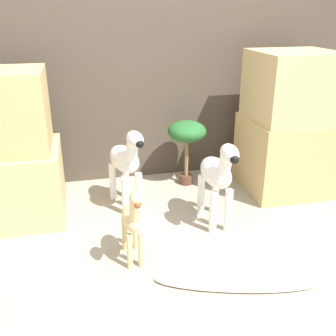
{
  "coord_description": "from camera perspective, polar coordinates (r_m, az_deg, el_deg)",
  "views": [
    {
      "loc": [
        -0.59,
        -1.96,
        1.48
      ],
      "look_at": [
        0.02,
        0.67,
        0.37
      ],
      "focal_mm": 42.0,
      "sensor_mm": 36.0,
      "label": 1
    }
  ],
  "objects": [
    {
      "name": "surfboard",
      "position": [
        2.39,
        9.51,
        -15.83
      ],
      "size": [
        0.96,
        0.45,
        0.08
      ],
      "color": "silver",
      "rests_on": "ground_plane"
    },
    {
      "name": "rock_pillar_left",
      "position": [
        3.04,
        -21.85,
        1.99
      ],
      "size": [
        0.67,
        0.64,
        1.1
      ],
      "color": "tan",
      "rests_on": "ground_plane"
    },
    {
      "name": "rock_pillar_right",
      "position": [
        3.43,
        17.01,
        5.85
      ],
      "size": [
        0.67,
        0.64,
        1.17
      ],
      "color": "tan",
      "rests_on": "ground_plane"
    },
    {
      "name": "potted_palm_front",
      "position": [
        3.4,
        2.76,
        4.88
      ],
      "size": [
        0.33,
        0.33,
        0.58
      ],
      "color": "#513323",
      "rests_on": "ground_plane"
    },
    {
      "name": "giraffe_figurine",
      "position": [
        2.39,
        -5.15,
        -7.39
      ],
      "size": [
        0.12,
        0.41,
        0.55
      ],
      "color": "#E0C184",
      "rests_on": "ground_plane"
    },
    {
      "name": "wall_back",
      "position": [
        3.51,
        -3.44,
        16.03
      ],
      "size": [
        6.4,
        0.08,
        2.2
      ],
      "color": "#473D33",
      "rests_on": "ground_plane"
    },
    {
      "name": "ground_plane",
      "position": [
        2.53,
        3.09,
        -13.64
      ],
      "size": [
        14.0,
        14.0,
        0.0
      ],
      "primitive_type": "plane",
      "color": "#9E937F"
    },
    {
      "name": "zebra_right",
      "position": [
        2.77,
        7.2,
        -1.02
      ],
      "size": [
        0.19,
        0.55,
        0.68
      ],
      "color": "white",
      "rests_on": "ground_plane"
    },
    {
      "name": "zebra_left",
      "position": [
        3.02,
        -6.08,
        1.02
      ],
      "size": [
        0.28,
        0.56,
        0.68
      ],
      "color": "white",
      "rests_on": "ground_plane"
    }
  ]
}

